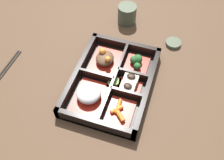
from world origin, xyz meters
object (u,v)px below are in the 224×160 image
at_px(bowl_rice, 89,94).
at_px(tea_cup, 127,14).
at_px(chopsticks, 0,76).
at_px(sauce_dish, 173,43).

relative_size(bowl_rice, tea_cup, 1.79).
relative_size(bowl_rice, chopsticks, 0.54).
distance_m(tea_cup, sauce_dish, 0.20).
height_order(tea_cup, sauce_dish, tea_cup).
xyz_separation_m(bowl_rice, sauce_dish, (0.30, -0.19, -0.02)).
bearing_deg(bowl_rice, tea_cup, -1.46).
height_order(bowl_rice, chopsticks, bowl_rice).
bearing_deg(tea_cup, bowl_rice, 178.54).
relative_size(chopsticks, sauce_dish, 4.29).
height_order(chopsticks, sauce_dish, sauce_dish).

